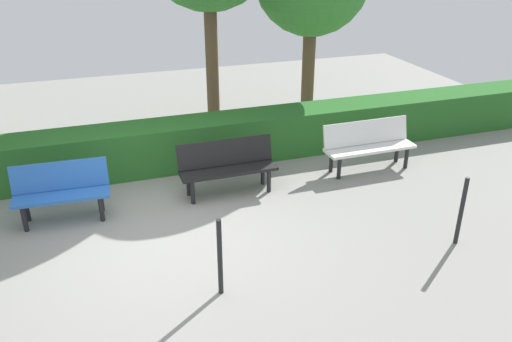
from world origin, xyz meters
name	(u,v)px	position (x,y,z in m)	size (l,w,h in m)	color
ground_plane	(167,232)	(0.00, 0.00, 0.00)	(18.12, 18.12, 0.00)	gray
bench_white	(368,143)	(-3.77, -1.02, 0.48)	(1.64, 0.48, 0.86)	white
bench_black	(227,165)	(-1.17, -0.94, 0.48)	(1.56, 0.47, 0.86)	black
bench_blue	(61,190)	(1.36, -0.88, 0.48)	(1.37, 0.52, 0.86)	blue
hedge_row	(211,140)	(-1.21, -2.20, 0.41)	(14.12, 0.79, 0.83)	#266023
railing_post_near	(461,211)	(-3.71, 1.53, 0.50)	(0.06, 0.06, 1.00)	black
railing_post_mid	(220,257)	(-0.38, 1.53, 0.50)	(0.06, 0.06, 1.00)	black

